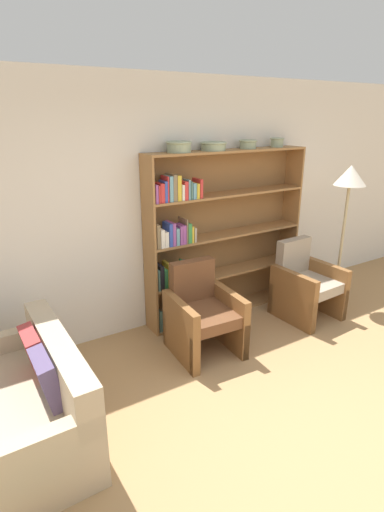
# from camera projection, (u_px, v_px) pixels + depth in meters

# --- Properties ---
(ground_plane) EXTENTS (24.00, 24.00, 0.00)m
(ground_plane) POSITION_uv_depth(u_px,v_px,m) (334.00, 443.00, 3.02)
(ground_plane) COLOR #A87F51
(wall_back) EXTENTS (12.00, 0.06, 2.75)m
(wall_back) POSITION_uv_depth(u_px,v_px,m) (176.00, 206.00, 4.49)
(wall_back) COLOR silver
(wall_back) RESTS_ON ground
(bookshelf) EXTENTS (2.07, 0.30, 1.97)m
(bookshelf) POSITION_uv_depth(u_px,v_px,m) (212.00, 239.00, 4.67)
(bookshelf) COLOR olive
(bookshelf) RESTS_ON ground
(bowl_sage) EXTENTS (0.27, 0.27, 0.11)m
(bowl_sage) POSITION_uv_depth(u_px,v_px,m) (179.00, 146.00, 4.09)
(bowl_sage) COLOR gray
(bowl_sage) RESTS_ON bookshelf
(bowl_brass) EXTENTS (0.29, 0.29, 0.09)m
(bowl_brass) POSITION_uv_depth(u_px,v_px,m) (213.00, 146.00, 4.30)
(bowl_brass) COLOR gray
(bowl_brass) RESTS_ON bookshelf
(bowl_olive) EXTENTS (0.21, 0.21, 0.10)m
(bowl_olive) POSITION_uv_depth(u_px,v_px,m) (248.00, 144.00, 4.53)
(bowl_olive) COLOR gray
(bowl_olive) RESTS_ON bookshelf
(bowl_stoneware) EXTENTS (0.17, 0.17, 0.11)m
(bowl_stoneware) POSITION_uv_depth(u_px,v_px,m) (277.00, 142.00, 4.75)
(bowl_stoneware) COLOR gray
(bowl_stoneware) RESTS_ON bookshelf
(couch) EXTENTS (0.87, 1.46, 0.79)m
(couch) POSITION_uv_depth(u_px,v_px,m) (25.00, 408.00, 2.95)
(couch) COLOR tan
(couch) RESTS_ON ground
(armchair_leather) EXTENTS (0.68, 0.72, 0.92)m
(armchair_leather) POSITION_uv_depth(u_px,v_px,m) (203.00, 314.00, 4.09)
(armchair_leather) COLOR brown
(armchair_leather) RESTS_ON ground
(armchair_cushioned) EXTENTS (0.67, 0.71, 0.92)m
(armchair_cushioned) POSITION_uv_depth(u_px,v_px,m) (305.00, 284.00, 4.82)
(armchair_cushioned) COLOR brown
(armchair_cushioned) RESTS_ON ground
(floor_lamp) EXTENTS (0.38, 0.38, 1.78)m
(floor_lamp) POSITION_uv_depth(u_px,v_px,m) (349.00, 186.00, 4.79)
(floor_lamp) COLOR tan
(floor_lamp) RESTS_ON ground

